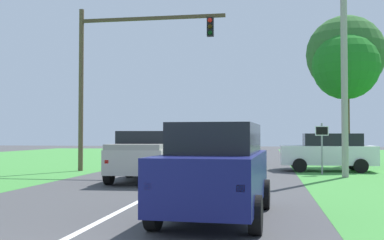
{
  "coord_description": "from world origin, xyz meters",
  "views": [
    {
      "loc": [
        3.47,
        -4.57,
        1.8
      ],
      "look_at": [
        -0.14,
        17.5,
        2.53
      ],
      "focal_mm": 43.53,
      "sensor_mm": 36.0,
      "label": 1
    }
  ],
  "objects_px": {
    "red_suv_near": "(217,169)",
    "keep_moving_sign": "(322,142)",
    "crossing_suv_far": "(328,152)",
    "traffic_light": "(116,64)",
    "utility_pole_right": "(344,67)",
    "extra_tree_1": "(346,67)",
    "oak_tree_right": "(345,55)",
    "pickup_truck_lead": "(145,156)"
  },
  "relations": [
    {
      "from": "oak_tree_right",
      "to": "extra_tree_1",
      "type": "bearing_deg",
      "value": -98.51
    },
    {
      "from": "oak_tree_right",
      "to": "crossing_suv_far",
      "type": "bearing_deg",
      "value": -110.09
    },
    {
      "from": "red_suv_near",
      "to": "crossing_suv_far",
      "type": "xyz_separation_m",
      "value": [
        4.08,
        13.84,
        -0.09
      ]
    },
    {
      "from": "keep_moving_sign",
      "to": "crossing_suv_far",
      "type": "bearing_deg",
      "value": 74.74
    },
    {
      "from": "oak_tree_right",
      "to": "utility_pole_right",
      "type": "bearing_deg",
      "value": -99.51
    },
    {
      "from": "red_suv_near",
      "to": "keep_moving_sign",
      "type": "bearing_deg",
      "value": 73.38
    },
    {
      "from": "keep_moving_sign",
      "to": "extra_tree_1",
      "type": "height_order",
      "value": "extra_tree_1"
    },
    {
      "from": "pickup_truck_lead",
      "to": "utility_pole_right",
      "type": "xyz_separation_m",
      "value": [
        7.99,
        3.04,
        3.74
      ]
    },
    {
      "from": "red_suv_near",
      "to": "crossing_suv_far",
      "type": "height_order",
      "value": "red_suv_near"
    },
    {
      "from": "keep_moving_sign",
      "to": "oak_tree_right",
      "type": "distance_m",
      "value": 8.17
    },
    {
      "from": "red_suv_near",
      "to": "traffic_light",
      "type": "height_order",
      "value": "traffic_light"
    },
    {
      "from": "extra_tree_1",
      "to": "red_suv_near",
      "type": "bearing_deg",
      "value": -107.88
    },
    {
      "from": "traffic_light",
      "to": "crossing_suv_far",
      "type": "xyz_separation_m",
      "value": [
        10.45,
        1.73,
        -4.4
      ]
    },
    {
      "from": "pickup_truck_lead",
      "to": "traffic_light",
      "type": "height_order",
      "value": "traffic_light"
    },
    {
      "from": "utility_pole_right",
      "to": "extra_tree_1",
      "type": "distance_m",
      "value": 6.46
    },
    {
      "from": "keep_moving_sign",
      "to": "traffic_light",
      "type": "bearing_deg",
      "value": 178.83
    },
    {
      "from": "crossing_suv_far",
      "to": "utility_pole_right",
      "type": "distance_m",
      "value": 4.99
    },
    {
      "from": "oak_tree_right",
      "to": "extra_tree_1",
      "type": "relative_size",
      "value": 1.16
    },
    {
      "from": "traffic_light",
      "to": "utility_pole_right",
      "type": "distance_m",
      "value": 10.86
    },
    {
      "from": "red_suv_near",
      "to": "oak_tree_right",
      "type": "bearing_deg",
      "value": 72.71
    },
    {
      "from": "traffic_light",
      "to": "oak_tree_right",
      "type": "height_order",
      "value": "oak_tree_right"
    },
    {
      "from": "oak_tree_right",
      "to": "keep_moving_sign",
      "type": "bearing_deg",
      "value": -108.59
    },
    {
      "from": "traffic_light",
      "to": "oak_tree_right",
      "type": "relative_size",
      "value": 0.93
    },
    {
      "from": "pickup_truck_lead",
      "to": "extra_tree_1",
      "type": "relative_size",
      "value": 0.65
    },
    {
      "from": "traffic_light",
      "to": "utility_pole_right",
      "type": "height_order",
      "value": "utility_pole_right"
    },
    {
      "from": "pickup_truck_lead",
      "to": "keep_moving_sign",
      "type": "relative_size",
      "value": 2.08
    },
    {
      "from": "crossing_suv_far",
      "to": "extra_tree_1",
      "type": "relative_size",
      "value": 0.61
    },
    {
      "from": "red_suv_near",
      "to": "keep_moving_sign",
      "type": "relative_size",
      "value": 2.1
    },
    {
      "from": "pickup_truck_lead",
      "to": "keep_moving_sign",
      "type": "bearing_deg",
      "value": 31.45
    },
    {
      "from": "red_suv_near",
      "to": "extra_tree_1",
      "type": "height_order",
      "value": "extra_tree_1"
    },
    {
      "from": "red_suv_near",
      "to": "traffic_light",
      "type": "xyz_separation_m",
      "value": [
        -6.37,
        12.11,
        4.3
      ]
    },
    {
      "from": "keep_moving_sign",
      "to": "crossing_suv_far",
      "type": "relative_size",
      "value": 0.51
    },
    {
      "from": "keep_moving_sign",
      "to": "crossing_suv_far",
      "type": "xyz_separation_m",
      "value": [
        0.53,
        1.93,
        -0.53
      ]
    },
    {
      "from": "traffic_light",
      "to": "keep_moving_sign",
      "type": "bearing_deg",
      "value": -1.17
    },
    {
      "from": "keep_moving_sign",
      "to": "utility_pole_right",
      "type": "relative_size",
      "value": 0.25
    },
    {
      "from": "pickup_truck_lead",
      "to": "oak_tree_right",
      "type": "relative_size",
      "value": 0.56
    },
    {
      "from": "traffic_light",
      "to": "keep_moving_sign",
      "type": "relative_size",
      "value": 3.49
    },
    {
      "from": "keep_moving_sign",
      "to": "extra_tree_1",
      "type": "distance_m",
      "value": 6.72
    },
    {
      "from": "traffic_light",
      "to": "extra_tree_1",
      "type": "distance_m",
      "value": 12.73
    },
    {
      "from": "traffic_light",
      "to": "red_suv_near",
      "type": "bearing_deg",
      "value": -62.26
    },
    {
      "from": "traffic_light",
      "to": "oak_tree_right",
      "type": "distance_m",
      "value": 13.42
    },
    {
      "from": "oak_tree_right",
      "to": "utility_pole_right",
      "type": "height_order",
      "value": "utility_pole_right"
    }
  ]
}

